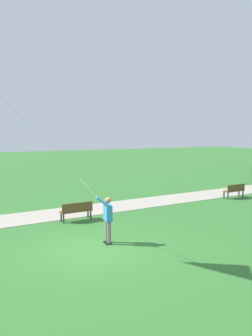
% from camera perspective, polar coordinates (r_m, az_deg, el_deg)
% --- Properties ---
extents(ground_plane, '(120.00, 120.00, 0.00)m').
position_cam_1_polar(ground_plane, '(12.11, -5.48, -13.71)').
color(ground_plane, '#33702D').
extents(walkway_path, '(4.62, 32.09, 0.02)m').
position_cam_1_polar(walkway_path, '(17.87, -5.97, -7.10)').
color(walkway_path, '#ADA393').
rests_on(walkway_path, ground).
extents(person_kite_flyer, '(0.52, 0.62, 1.83)m').
position_cam_1_polar(person_kite_flyer, '(12.37, -3.23, -8.19)').
color(person_kite_flyer, '#232328').
rests_on(person_kite_flyer, ground).
extents(park_bench_near_walkway, '(0.54, 1.53, 0.88)m').
position_cam_1_polar(park_bench_near_walkway, '(15.69, -8.48, -7.14)').
color(park_bench_near_walkway, brown).
rests_on(park_bench_near_walkway, ground).
extents(park_bench_far_walkway, '(0.54, 1.53, 0.88)m').
position_cam_1_polar(park_bench_far_walkway, '(21.79, 18.13, -3.60)').
color(park_bench_far_walkway, brown).
rests_on(park_bench_far_walkway, ground).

